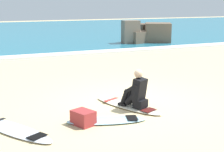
{
  "coord_description": "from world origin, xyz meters",
  "views": [
    {
      "loc": [
        -3.85,
        -7.68,
        2.62
      ],
      "look_at": [
        -0.1,
        0.84,
        0.55
      ],
      "focal_mm": 53.9,
      "sensor_mm": 36.0,
      "label": 1
    }
  ],
  "objects": [
    {
      "name": "surfboard_spare_far",
      "position": [
        -3.08,
        -0.87,
        0.04
      ],
      "size": [
        1.57,
        2.26,
        0.08
      ],
      "color": "silver",
      "rests_on": "ground"
    },
    {
      "name": "surfer_seated",
      "position": [
        -0.09,
        -0.64,
        0.44
      ],
      "size": [
        0.62,
        0.77,
        0.95
      ],
      "color": "black",
      "rests_on": "surfboard_main"
    },
    {
      "name": "surfboard_main",
      "position": [
        -0.19,
        -0.36,
        0.04
      ],
      "size": [
        1.27,
        2.16,
        0.08
      ],
      "color": "#EFE5C6",
      "rests_on": "ground"
    },
    {
      "name": "breaking_foam",
      "position": [
        0.0,
        8.34,
        0.06
      ],
      "size": [
        80.0,
        0.9,
        0.11
      ],
      "primitive_type": "cube",
      "color": "white",
      "rests_on": "ground"
    },
    {
      "name": "ground_plane",
      "position": [
        0.0,
        0.0,
        0.0
      ],
      "size": [
        80.0,
        80.0,
        0.0
      ],
      "primitive_type": "plane",
      "color": "#CCB584"
    },
    {
      "name": "beach_bag",
      "position": [
        -1.64,
        -1.11,
        0.16
      ],
      "size": [
        0.51,
        0.58,
        0.32
      ],
      "primitive_type": "cube",
      "rotation": [
        0.0,
        0.0,
        0.38
      ],
      "color": "maroon",
      "rests_on": "ground"
    },
    {
      "name": "rock_outcrop_distant",
      "position": [
        6.85,
        11.18,
        0.59
      ],
      "size": [
        3.56,
        3.61,
        1.5
      ],
      "color": "#756656",
      "rests_on": "ground"
    },
    {
      "name": "sea",
      "position": [
        0.0,
        22.04,
        0.05
      ],
      "size": [
        80.0,
        28.0,
        0.1
      ],
      "primitive_type": "cube",
      "color": "teal",
      "rests_on": "ground"
    },
    {
      "name": "surfboard_spare_near",
      "position": [
        -1.1,
        -1.15,
        0.04
      ],
      "size": [
        1.85,
        1.01,
        0.08
      ],
      "color": "#9ED1E5",
      "rests_on": "ground"
    }
  ]
}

